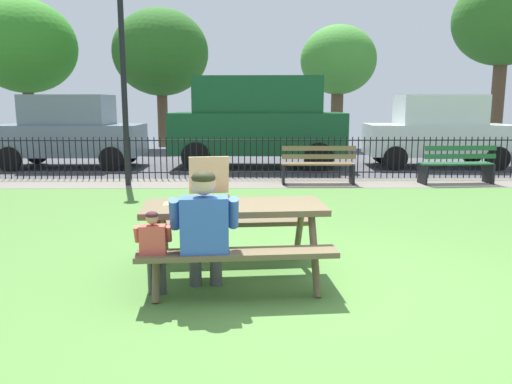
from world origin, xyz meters
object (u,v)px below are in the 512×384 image
(pizza_box_open, at_px, (210,194))
(parked_car_left, at_px, (258,120))
(adult_at_table, at_px, (204,228))
(park_bench_right, at_px, (457,165))
(picnic_table_foreground, at_px, (234,221))
(pizza_slice_on_table, at_px, (173,202))
(parked_car_center, at_px, (438,130))
(far_tree_left, at_px, (25,47))
(lamp_post_walkway, at_px, (123,66))
(parked_car_far_left, at_px, (70,131))
(child_at_table, at_px, (154,246))
(park_bench_center, at_px, (318,165))
(far_tree_center, at_px, (338,61))
(far_tree_midleft, at_px, (161,53))
(far_tree_midright, at_px, (504,21))

(pizza_box_open, bearing_deg, parked_car_left, 85.88)
(adult_at_table, height_order, park_bench_right, adult_at_table)
(adult_at_table, bearing_deg, picnic_table_foreground, 64.39)
(pizza_box_open, bearing_deg, pizza_slice_on_table, 178.23)
(parked_car_left, bearing_deg, parked_car_center, 0.00)
(pizza_slice_on_table, bearing_deg, pizza_box_open, -1.77)
(parked_car_left, xyz_separation_m, far_tree_left, (-9.06, 6.54, 2.62))
(park_bench_right, bearing_deg, lamp_post_walkway, -179.11)
(lamp_post_walkway, bearing_deg, parked_car_far_left, 126.25)
(child_at_table, bearing_deg, pizza_slice_on_table, 83.24)
(lamp_post_walkway, relative_size, parked_car_left, 0.86)
(adult_at_table, distance_m, park_bench_center, 6.82)
(park_bench_center, xyz_separation_m, far_tree_left, (-10.31, 9.55, 3.51))
(pizza_slice_on_table, bearing_deg, lamp_post_walkway, 107.80)
(park_bench_center, distance_m, parked_car_left, 3.38)
(far_tree_center, bearing_deg, parked_car_left, -116.69)
(parked_car_left, xyz_separation_m, far_tree_midleft, (-3.74, 6.54, 2.40))
(child_at_table, bearing_deg, adult_at_table, 8.16)
(far_tree_center, bearing_deg, far_tree_left, 180.00)
(child_at_table, xyz_separation_m, parked_car_far_left, (-4.07, 9.61, 0.50))
(adult_at_table, xyz_separation_m, park_bench_right, (4.98, 6.54, -0.24))
(far_tree_midleft, relative_size, far_tree_center, 1.13)
(adult_at_table, distance_m, parked_car_far_left, 10.57)
(parked_car_far_left, distance_m, far_tree_midleft, 7.22)
(picnic_table_foreground, relative_size, far_tree_left, 0.33)
(picnic_table_foreground, relative_size, parked_car_center, 0.48)
(park_bench_right, height_order, far_tree_center, far_tree_center)
(parked_car_center, relative_size, far_tree_midright, 0.59)
(pizza_slice_on_table, relative_size, lamp_post_walkway, 0.06)
(parked_car_center, bearing_deg, park_bench_center, -141.10)
(pizza_slice_on_table, xyz_separation_m, child_at_table, (-0.08, -0.68, -0.27))
(pizza_box_open, distance_m, parked_car_far_left, 10.03)
(pizza_box_open, bearing_deg, lamp_post_walkway, 111.04)
(park_bench_center, height_order, parked_car_far_left, parked_car_far_left)
(pizza_box_open, height_order, park_bench_right, pizza_box_open)
(far_tree_left, relative_size, far_tree_center, 1.20)
(parked_car_far_left, distance_m, parked_car_center, 10.16)
(picnic_table_foreground, xyz_separation_m, parked_car_far_left, (-4.77, 9.02, 0.41))
(picnic_table_foreground, bearing_deg, park_bench_right, 51.85)
(far_tree_midleft, bearing_deg, far_tree_center, 0.00)
(pizza_slice_on_table, bearing_deg, parked_car_far_left, 114.94)
(adult_at_table, height_order, far_tree_midright, far_tree_midright)
(pizza_box_open, distance_m, adult_at_table, 0.63)
(adult_at_table, distance_m, far_tree_center, 16.79)
(parked_car_left, bearing_deg, child_at_table, -96.53)
(parked_car_center, bearing_deg, lamp_post_walkway, -158.38)
(park_bench_right, relative_size, parked_car_left, 0.34)
(picnic_table_foreground, distance_m, far_tree_midleft, 16.22)
(parked_car_left, relative_size, parked_car_center, 1.20)
(pizza_box_open, height_order, adult_at_table, pizza_box_open)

